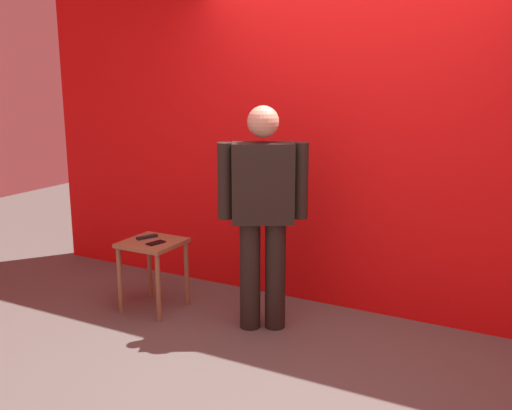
# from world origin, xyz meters

# --- Properties ---
(ground_plane) EXTENTS (12.00, 12.00, 0.00)m
(ground_plane) POSITION_xyz_m (0.00, 0.00, 0.00)
(ground_plane) COLOR #59544F
(back_wall_red) EXTENTS (5.86, 0.12, 2.96)m
(back_wall_red) POSITION_xyz_m (0.00, 1.23, 1.48)
(back_wall_red) COLOR red
(back_wall_red) RESTS_ON ground_plane
(standing_person) EXTENTS (0.61, 0.40, 1.62)m
(standing_person) POSITION_xyz_m (-0.41, 0.54, 0.91)
(standing_person) COLOR black
(standing_person) RESTS_ON ground_plane
(side_table) EXTENTS (0.43, 0.43, 0.56)m
(side_table) POSITION_xyz_m (-1.33, 0.45, 0.45)
(side_table) COLOR olive
(side_table) RESTS_ON ground_plane
(cell_phone) EXTENTS (0.10, 0.16, 0.01)m
(cell_phone) POSITION_xyz_m (-1.26, 0.41, 0.56)
(cell_phone) COLOR black
(cell_phone) RESTS_ON side_table
(tv_remote) EXTENTS (0.11, 0.17, 0.02)m
(tv_remote) POSITION_xyz_m (-1.41, 0.49, 0.57)
(tv_remote) COLOR black
(tv_remote) RESTS_ON side_table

